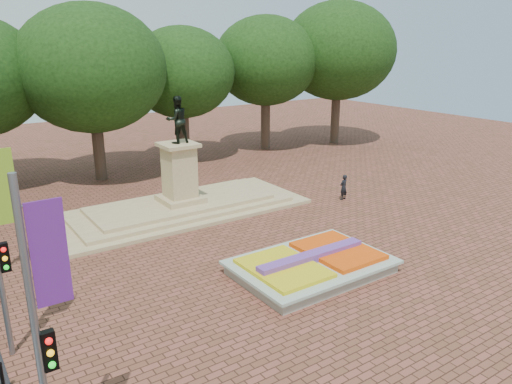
% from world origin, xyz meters
% --- Properties ---
extents(ground, '(90.00, 90.00, 0.00)m').
position_xyz_m(ground, '(0.00, 0.00, 0.00)').
color(ground, brown).
rests_on(ground, ground).
extents(flower_bed, '(6.30, 4.30, 0.91)m').
position_xyz_m(flower_bed, '(1.03, -2.00, 0.38)').
color(flower_bed, gray).
rests_on(flower_bed, ground).
extents(monument, '(14.00, 6.00, 6.40)m').
position_xyz_m(monument, '(0.00, 8.00, 0.88)').
color(monument, tan).
rests_on(monument, ground).
extents(tree_row_back, '(44.80, 8.80, 10.43)m').
position_xyz_m(tree_row_back, '(2.33, 18.00, 6.67)').
color(tree_row_back, '#38281E').
rests_on(tree_row_back, ground).
extents(banner_poles, '(0.88, 11.17, 7.00)m').
position_xyz_m(banner_poles, '(-10.08, -1.31, 3.88)').
color(banner_poles, slate).
rests_on(banner_poles, ground).
extents(pedestrian, '(0.61, 0.44, 1.54)m').
position_xyz_m(pedestrian, '(9.00, 4.42, 0.77)').
color(pedestrian, black).
rests_on(pedestrian, ground).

